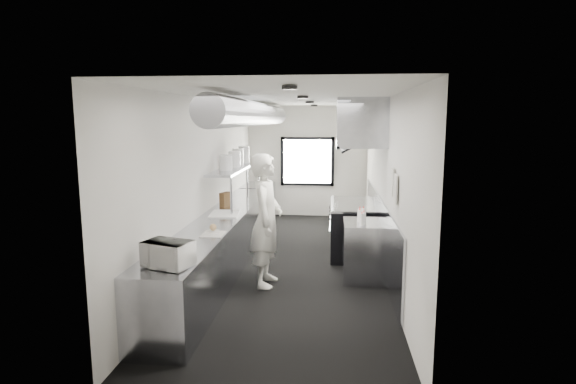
% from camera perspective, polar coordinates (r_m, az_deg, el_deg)
% --- Properties ---
extents(floor, '(3.00, 8.00, 0.01)m').
position_cam_1_polar(floor, '(8.08, 0.77, -8.72)').
color(floor, black).
rests_on(floor, ground).
extents(ceiling, '(3.00, 8.00, 0.01)m').
position_cam_1_polar(ceiling, '(7.71, 0.81, 11.53)').
color(ceiling, beige).
rests_on(ceiling, wall_back).
extents(wall_back, '(3.00, 0.02, 2.80)m').
position_cam_1_polar(wall_back, '(11.74, 2.42, 3.81)').
color(wall_back, silver).
rests_on(wall_back, floor).
extents(wall_front, '(3.00, 0.02, 2.80)m').
position_cam_1_polar(wall_front, '(3.87, -4.16, -6.88)').
color(wall_front, silver).
rests_on(wall_front, floor).
extents(wall_left, '(0.02, 8.00, 2.80)m').
position_cam_1_polar(wall_left, '(8.03, -9.94, 1.29)').
color(wall_left, silver).
rests_on(wall_left, floor).
extents(wall_right, '(0.02, 8.00, 2.80)m').
position_cam_1_polar(wall_right, '(7.79, 11.85, 0.99)').
color(wall_right, silver).
rests_on(wall_right, floor).
extents(wall_cladding, '(0.03, 5.50, 1.10)m').
position_cam_1_polar(wall_cladding, '(8.24, 11.30, -4.58)').
color(wall_cladding, '#9A9DA8').
rests_on(wall_cladding, wall_right).
extents(hvac_duct, '(0.40, 6.40, 0.40)m').
position_cam_1_polar(hvac_duct, '(8.18, -3.92, 9.61)').
color(hvac_duct, gray).
rests_on(hvac_duct, ceiling).
extents(service_window, '(1.36, 0.05, 1.25)m').
position_cam_1_polar(service_window, '(11.70, 2.41, 3.79)').
color(service_window, white).
rests_on(service_window, wall_back).
extents(exhaust_hood, '(0.81, 2.20, 0.88)m').
position_cam_1_polar(exhaust_hood, '(8.38, 8.78, 8.42)').
color(exhaust_hood, '#9A9DA8').
rests_on(exhaust_hood, ceiling).
extents(prep_counter, '(0.70, 6.00, 0.90)m').
position_cam_1_polar(prep_counter, '(7.66, -8.20, -6.30)').
color(prep_counter, '#9A9DA8').
rests_on(prep_counter, floor).
extents(pass_shelf, '(0.45, 3.00, 0.68)m').
position_cam_1_polar(pass_shelf, '(8.91, -6.33, 2.99)').
color(pass_shelf, '#9A9DA8').
rests_on(pass_shelf, prep_counter).
extents(range, '(0.88, 1.60, 0.94)m').
position_cam_1_polar(range, '(8.61, 8.09, -4.45)').
color(range, black).
rests_on(range, floor).
extents(bottle_station, '(0.65, 0.80, 0.90)m').
position_cam_1_polar(bottle_station, '(7.27, 9.45, -7.16)').
color(bottle_station, '#9A9DA8').
rests_on(bottle_station, floor).
extents(far_work_table, '(0.70, 1.20, 0.90)m').
position_cam_1_polar(far_work_table, '(11.20, -3.73, -1.36)').
color(far_work_table, '#9A9DA8').
rests_on(far_work_table, floor).
extents(notice_sheet_a, '(0.02, 0.28, 0.38)m').
position_cam_1_polar(notice_sheet_a, '(6.58, 12.77, 1.28)').
color(notice_sheet_a, beige).
rests_on(notice_sheet_a, wall_right).
extents(notice_sheet_b, '(0.02, 0.28, 0.38)m').
position_cam_1_polar(notice_sheet_b, '(6.24, 13.15, 0.39)').
color(notice_sheet_b, beige).
rests_on(notice_sheet_b, wall_right).
extents(line_cook, '(0.49, 0.73, 1.97)m').
position_cam_1_polar(line_cook, '(6.82, -2.71, -3.49)').
color(line_cook, silver).
rests_on(line_cook, floor).
extents(microwave, '(0.54, 0.47, 0.28)m').
position_cam_1_polar(microwave, '(5.11, -14.66, -7.43)').
color(microwave, white).
rests_on(microwave, prep_counter).
extents(deli_tub_a, '(0.15, 0.15, 0.11)m').
position_cam_1_polar(deli_tub_a, '(5.64, -14.65, -6.76)').
color(deli_tub_a, beige).
rests_on(deli_tub_a, prep_counter).
extents(deli_tub_b, '(0.18, 0.18, 0.11)m').
position_cam_1_polar(deli_tub_b, '(5.66, -14.32, -6.71)').
color(deli_tub_b, beige).
rests_on(deli_tub_b, prep_counter).
extents(newspaper, '(0.30, 0.38, 0.01)m').
position_cam_1_polar(newspaper, '(6.40, -9.25, -5.17)').
color(newspaper, silver).
rests_on(newspaper, prep_counter).
extents(small_plate, '(0.20, 0.20, 0.02)m').
position_cam_1_polar(small_plate, '(6.55, -9.24, -4.81)').
color(small_plate, silver).
rests_on(small_plate, prep_counter).
extents(pastry, '(0.10, 0.10, 0.10)m').
position_cam_1_polar(pastry, '(6.54, -9.25, -4.33)').
color(pastry, tan).
rests_on(pastry, small_plate).
extents(cutting_board, '(0.52, 0.65, 0.02)m').
position_cam_1_polar(cutting_board, '(7.71, -7.86, -2.68)').
color(cutting_board, silver).
rests_on(cutting_board, prep_counter).
extents(knife_block, '(0.19, 0.26, 0.26)m').
position_cam_1_polar(knife_block, '(8.37, -7.74, -0.92)').
color(knife_block, brown).
rests_on(knife_block, prep_counter).
extents(plate_stack_a, '(0.28, 0.28, 0.27)m').
position_cam_1_polar(plate_stack_a, '(8.17, -7.69, 3.62)').
color(plate_stack_a, silver).
rests_on(plate_stack_a, pass_shelf).
extents(plate_stack_b, '(0.29, 0.29, 0.29)m').
position_cam_1_polar(plate_stack_b, '(8.70, -6.65, 4.04)').
color(plate_stack_b, silver).
rests_on(plate_stack_b, pass_shelf).
extents(plate_stack_c, '(0.28, 0.28, 0.32)m').
position_cam_1_polar(plate_stack_c, '(9.16, -6.20, 4.37)').
color(plate_stack_c, silver).
rests_on(plate_stack_c, pass_shelf).
extents(plate_stack_d, '(0.26, 0.26, 0.34)m').
position_cam_1_polar(plate_stack_d, '(9.54, -5.49, 4.65)').
color(plate_stack_d, silver).
rests_on(plate_stack_d, pass_shelf).
extents(squeeze_bottle_a, '(0.07, 0.07, 0.19)m').
position_cam_1_polar(squeeze_bottle_a, '(6.89, 9.12, -3.40)').
color(squeeze_bottle_a, silver).
rests_on(squeeze_bottle_a, bottle_station).
extents(squeeze_bottle_b, '(0.08, 0.08, 0.18)m').
position_cam_1_polar(squeeze_bottle_b, '(7.00, 9.36, -3.22)').
color(squeeze_bottle_b, silver).
rests_on(squeeze_bottle_b, bottle_station).
extents(squeeze_bottle_c, '(0.07, 0.07, 0.19)m').
position_cam_1_polar(squeeze_bottle_c, '(7.14, 8.84, -2.95)').
color(squeeze_bottle_c, silver).
rests_on(squeeze_bottle_c, bottle_station).
extents(squeeze_bottle_d, '(0.08, 0.08, 0.19)m').
position_cam_1_polar(squeeze_bottle_d, '(7.29, 9.31, -2.71)').
color(squeeze_bottle_d, silver).
rests_on(squeeze_bottle_d, bottle_station).
extents(squeeze_bottle_e, '(0.07, 0.07, 0.16)m').
position_cam_1_polar(squeeze_bottle_e, '(7.42, 8.88, -2.60)').
color(squeeze_bottle_e, silver).
rests_on(squeeze_bottle_e, bottle_station).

